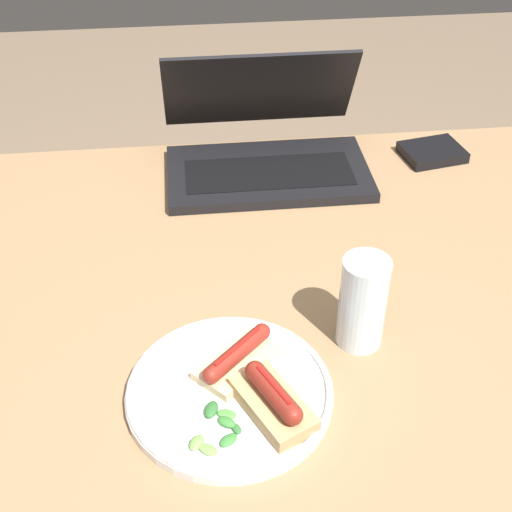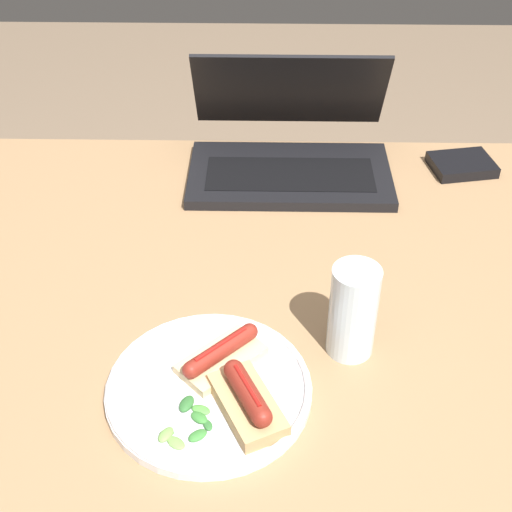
{
  "view_description": "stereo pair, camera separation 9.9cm",
  "coord_description": "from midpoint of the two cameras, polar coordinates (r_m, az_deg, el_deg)",
  "views": [
    {
      "loc": [
        -0.13,
        -0.76,
        1.39
      ],
      "look_at": [
        -0.05,
        0.01,
        0.77
      ],
      "focal_mm": 50.0,
      "sensor_mm": 36.0,
      "label": 1
    },
    {
      "loc": [
        -0.03,
        -0.76,
        1.39
      ],
      "look_at": [
        -0.05,
        0.01,
        0.77
      ],
      "focal_mm": 50.0,
      "sensor_mm": 36.0,
      "label": 2
    }
  ],
  "objects": [
    {
      "name": "external_drive",
      "position": [
        1.36,
        11.9,
        8.06
      ],
      "size": [
        0.12,
        0.1,
        0.02
      ],
      "rotation": [
        0.0,
        0.0,
        0.19
      ],
      "color": "black",
      "rests_on": "desk"
    },
    {
      "name": "sausage_toast_left",
      "position": [
        0.84,
        -2.05,
        -11.61
      ],
      "size": [
        0.1,
        0.13,
        0.05
      ],
      "rotation": [
        0.0,
        0.0,
        5.17
      ],
      "color": "tan",
      "rests_on": "plate"
    },
    {
      "name": "plate",
      "position": [
        0.88,
        -5.42,
        -10.9
      ],
      "size": [
        0.25,
        0.25,
        0.02
      ],
      "color": "silver",
      "rests_on": "desk"
    },
    {
      "name": "drinking_glass",
      "position": [
        0.91,
        5.47,
        -3.85
      ],
      "size": [
        0.06,
        0.06,
        0.13
      ],
      "color": "silver",
      "rests_on": "desk"
    },
    {
      "name": "sausage_toast_middle",
      "position": [
        0.9,
        -4.69,
        -8.26
      ],
      "size": [
        0.12,
        0.12,
        0.04
      ],
      "rotation": [
        0.0,
        0.0,
        3.91
      ],
      "color": "#D6B784",
      "rests_on": "plate"
    },
    {
      "name": "laptop",
      "position": [
        1.29,
        -1.46,
        8.54
      ],
      "size": [
        0.35,
        0.29,
        0.19
      ],
      "color": "black",
      "rests_on": "desk"
    },
    {
      "name": "desk",
      "position": [
        1.07,
        0.03,
        -5.98
      ],
      "size": [
        1.31,
        0.89,
        0.71
      ],
      "color": "#93704C",
      "rests_on": "ground_plane"
    },
    {
      "name": "salad_pile",
      "position": [
        0.84,
        -6.71,
        -13.68
      ],
      "size": [
        0.07,
        0.08,
        0.01
      ],
      "color": "#709E4C",
      "rests_on": "plate"
    }
  ]
}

